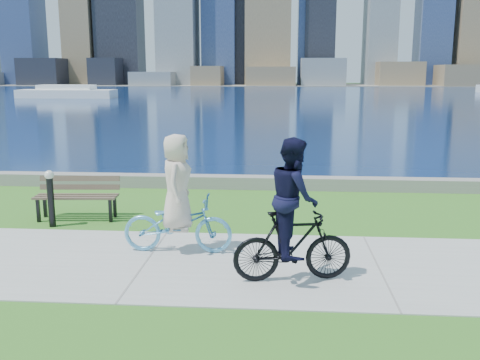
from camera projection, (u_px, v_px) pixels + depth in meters
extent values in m
plane|color=#2E6B1C|center=(146.00, 263.00, 9.33)|extent=(320.00, 320.00, 0.00)
cube|color=#ABACA6|center=(146.00, 262.00, 9.32)|extent=(80.00, 3.50, 0.02)
cube|color=gray|center=(200.00, 182.00, 15.35)|extent=(90.00, 0.50, 0.35)
cube|color=#0C224D|center=(267.00, 94.00, 79.68)|extent=(320.00, 131.00, 0.01)
cube|color=gray|center=(273.00, 85.00, 136.34)|extent=(320.00, 30.00, 0.12)
cube|color=black|center=(43.00, 72.00, 132.06)|extent=(10.19, 8.15, 6.58)
cube|color=black|center=(106.00, 72.00, 131.44)|extent=(6.90, 6.93, 6.61)
cube|color=slate|center=(154.00, 79.00, 129.65)|extent=(10.12, 9.82, 3.29)
cube|color=#776449|center=(208.00, 76.00, 128.83)|extent=(7.07, 9.35, 4.64)
cube|color=#776449|center=(271.00, 76.00, 127.74)|extent=(11.55, 10.00, 4.48)
cube|color=slate|center=(323.00, 72.00, 126.07)|extent=(10.38, 6.31, 6.43)
cube|color=#776449|center=(400.00, 74.00, 126.65)|extent=(10.46, 6.93, 5.62)
cube|color=#776449|center=(464.00, 76.00, 122.55)|extent=(11.49, 9.39, 4.87)
cube|color=navy|center=(24.00, 40.00, 136.60)|extent=(8.31, 9.65, 22.49)
cube|color=#776449|center=(79.00, 8.00, 136.04)|extent=(7.43, 8.53, 38.61)
cube|color=black|center=(320.00, 0.00, 133.17)|extent=(7.39, 10.74, 41.85)
cube|color=navy|center=(434.00, 14.00, 132.21)|extent=(7.62, 8.58, 34.79)
cube|color=#776449|center=(477.00, 10.00, 131.11)|extent=(9.78, 10.07, 36.30)
cube|color=white|center=(67.00, 94.00, 68.11)|extent=(12.24, 3.50, 1.05)
cube|color=white|center=(66.00, 87.00, 67.94)|extent=(7.00, 2.62, 0.61)
cube|color=black|center=(38.00, 211.00, 11.80)|extent=(0.07, 0.07, 0.51)
cube|color=black|center=(110.00, 211.00, 11.79)|extent=(0.07, 0.07, 0.51)
cube|color=black|center=(45.00, 206.00, 12.20)|extent=(0.07, 0.07, 0.51)
cube|color=black|center=(115.00, 206.00, 12.19)|extent=(0.07, 0.07, 0.51)
cube|color=brown|center=(74.00, 198.00, 11.74)|extent=(1.83, 0.24, 0.05)
cube|color=brown|center=(76.00, 197.00, 11.92)|extent=(1.83, 0.24, 0.05)
cube|color=brown|center=(79.00, 195.00, 12.10)|extent=(1.83, 0.24, 0.05)
cube|color=brown|center=(80.00, 187.00, 12.20)|extent=(1.83, 0.20, 0.13)
cube|color=brown|center=(80.00, 178.00, 12.20)|extent=(1.83, 0.20, 0.13)
cylinder|color=black|center=(51.00, 202.00, 11.39)|extent=(0.14, 0.14, 1.09)
sphere|color=silver|center=(49.00, 175.00, 11.28)|extent=(0.20, 0.20, 0.20)
imported|color=#5AABDC|center=(178.00, 224.00, 9.74)|extent=(0.70, 2.00, 1.05)
imported|color=white|center=(177.00, 182.00, 9.59)|extent=(0.56, 0.86, 1.74)
imported|color=black|center=(293.00, 246.00, 8.37)|extent=(0.86, 1.94, 1.13)
imported|color=black|center=(294.00, 197.00, 8.22)|extent=(0.84, 1.00, 1.85)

